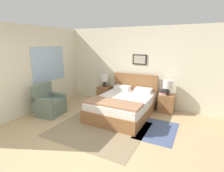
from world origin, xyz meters
TOP-DOWN VIEW (x-y plane):
  - ground_plane at (0.00, 0.00)m, footprint 16.00×16.00m
  - wall_back at (0.00, 3.10)m, footprint 7.14×0.09m
  - wall_left at (-2.40, 1.54)m, footprint 0.08×5.47m
  - area_rug_main at (0.05, 0.88)m, footprint 2.21×1.88m
  - area_rug_bedside at (1.35, 1.47)m, footprint 0.89×1.27m
  - bed at (0.21, 1.99)m, footprint 1.53×2.08m
  - armchair at (-1.75, 1.00)m, footprint 0.74×0.81m
  - nightstand_near_window at (-0.89, 2.81)m, footprint 0.45×0.44m
  - nightstand_by_door at (1.31, 2.81)m, footprint 0.45×0.44m
  - table_lamp_near_window at (-0.90, 2.82)m, footprint 0.29×0.29m
  - table_lamp_by_door at (1.31, 2.82)m, footprint 0.29×0.29m
  - book_thick_bottom at (1.20, 2.77)m, footprint 0.23×0.23m
  - book_hardcover_middle at (1.20, 2.77)m, footprint 0.19×0.24m
  - book_novel_upper at (1.20, 2.77)m, footprint 0.17×0.29m
  - book_slim_near_top at (1.20, 2.77)m, footprint 0.26×0.31m

SIDE VIEW (x-z plane):
  - ground_plane at x=0.00m, z-range 0.00..0.00m
  - area_rug_main at x=0.05m, z-range 0.00..0.01m
  - area_rug_bedside at x=1.35m, z-range 0.00..0.01m
  - nightstand_near_window at x=-0.89m, z-range 0.00..0.56m
  - nightstand_by_door at x=1.31m, z-range 0.00..0.56m
  - bed at x=0.21m, z-range -0.24..0.84m
  - armchair at x=-1.75m, z-range -0.15..0.78m
  - book_thick_bottom at x=1.20m, z-range 0.56..0.59m
  - book_hardcover_middle at x=1.20m, z-range 0.59..0.63m
  - book_novel_upper at x=1.20m, z-range 0.63..0.66m
  - book_slim_near_top at x=1.20m, z-range 0.66..0.69m
  - table_lamp_near_window at x=-0.90m, z-range 0.63..1.08m
  - table_lamp_by_door at x=1.31m, z-range 0.63..1.08m
  - wall_back at x=0.00m, z-range 0.00..2.60m
  - wall_left at x=-2.40m, z-range 0.00..2.60m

